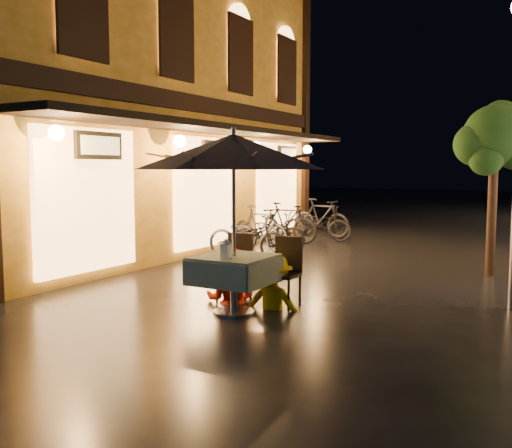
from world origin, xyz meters
The scene contains 16 objects.
ground centered at (0.00, 0.00, 0.00)m, with size 90.00×90.00×0.00m, color black.
west_building centered at (-5.72, 4.00, 3.71)m, with size 5.90×11.40×7.40m.
street_tree centered at (2.41, 4.51, 2.42)m, with size 1.43×1.20×3.15m.
cafe_table centered at (-0.23, -0.06, 0.59)m, with size 0.99×0.99×0.78m.
patio_umbrella centered at (-0.23, -0.06, 2.15)m, with size 2.56×2.56×2.46m.
cafe_chair_left centered at (-0.63, 0.68, 0.54)m, with size 0.42×0.42×0.97m.
cafe_chair_right centered at (0.17, 0.68, 0.54)m, with size 0.42×0.42×0.97m.
table_lantern centered at (-0.23, -0.26, 0.92)m, with size 0.16×0.16×0.25m.
person_orange centered at (-0.64, 0.51, 0.77)m, with size 0.75×0.58×1.54m, color red.
person_yellow centered at (0.09, 0.48, 0.72)m, with size 0.93×0.54×1.45m, color #F4C000.
bicycle_0 centered at (-2.39, 4.02, 0.48)m, with size 0.64×1.82×0.96m, color black.
bicycle_1 centered at (-2.69, 5.14, 0.53)m, with size 0.50×1.77×1.06m, color black.
bicycle_2 centered at (-2.48, 5.17, 0.46)m, with size 0.61×1.75×0.92m, color black.
bicycle_3 centered at (-2.80, 6.75, 0.52)m, with size 0.49×1.74×1.05m, color black.
bicycle_4 centered at (-2.19, 7.40, 0.47)m, with size 0.62×1.77×0.93m, color black.
bicycle_5 centered at (-2.49, 8.33, 0.54)m, with size 0.51×1.80×1.08m, color black.
Camera 1 is at (3.67, -6.43, 1.94)m, focal length 40.00 mm.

